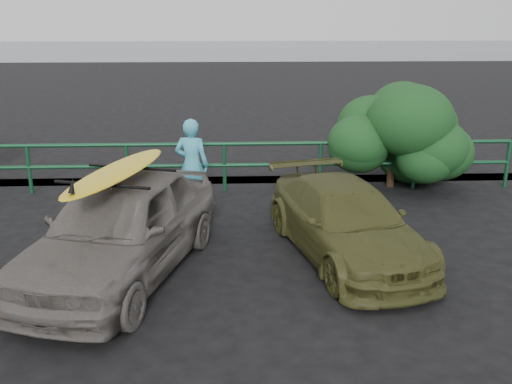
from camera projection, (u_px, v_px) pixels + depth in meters
ground at (142, 308)px, 7.17m from camera, size 80.00×80.00×0.00m
ocean at (220, 48)px, 64.42m from camera, size 200.00×200.00×0.00m
guardrail at (176, 167)px, 11.79m from camera, size 14.00×0.08×1.04m
shrub_right at (409, 136)px, 12.33m from camera, size 3.20×2.40×2.05m
sedan at (121, 227)px, 7.91m from camera, size 2.78×4.50×1.43m
olive_vehicle at (346, 221)px, 8.58m from camera, size 2.36×4.05×1.10m
man at (192, 165)px, 10.56m from camera, size 0.72×0.56×1.74m
roof_rack at (118, 176)px, 7.69m from camera, size 1.54×1.27×0.04m
surfboard at (117, 171)px, 7.67m from camera, size 1.30×2.77×0.08m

